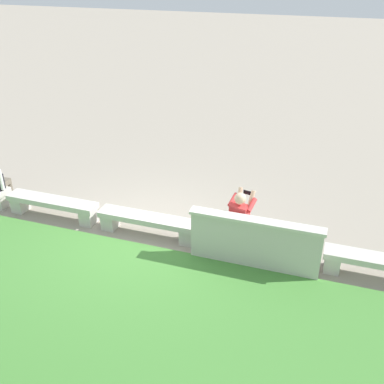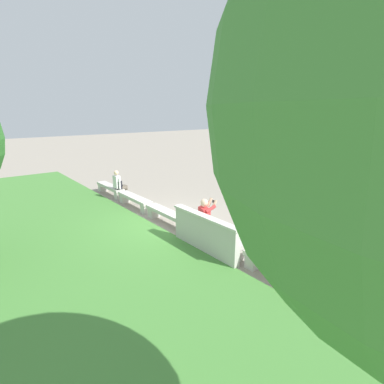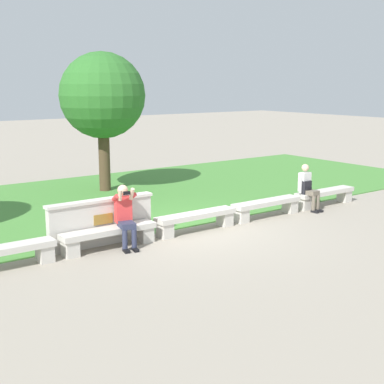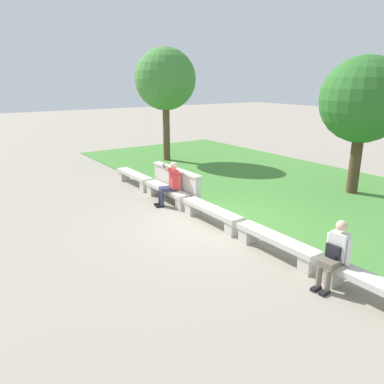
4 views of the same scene
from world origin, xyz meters
name	(u,v)px [view 2 (image 2 of 4)]	position (x,y,z in m)	size (l,w,h in m)	color
ground_plane	(168,224)	(0.00, 0.00, 0.00)	(80.00, 80.00, 0.00)	gray
grass_strip	(19,264)	(0.00, 4.38, 0.01)	(23.19, 8.00, 0.03)	#478438
bench_main	(285,271)	(-4.54, 0.00, 0.30)	(2.11, 0.40, 0.45)	beige
bench_near	(214,237)	(-2.27, 0.00, 0.30)	(2.11, 0.40, 0.45)	beige
bench_mid	(167,215)	(0.00, 0.00, 0.30)	(2.11, 0.40, 0.45)	beige
bench_far	(135,200)	(2.27, 0.00, 0.30)	(2.11, 0.40, 0.45)	beige
bench_end	(110,189)	(4.54, 0.00, 0.30)	(2.11, 0.40, 0.45)	beige
backrest_wall_with_plaque	(205,233)	(-2.27, 0.34, 0.52)	(2.44, 0.24, 1.01)	beige
person_photographer	(208,218)	(-1.93, -0.08, 0.74)	(0.53, 0.77, 1.32)	black
person_distant	(119,184)	(3.73, -0.07, 0.67)	(0.48, 0.69, 1.26)	black
backpack	(119,185)	(3.70, -0.03, 0.63)	(0.28, 0.24, 0.43)	black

